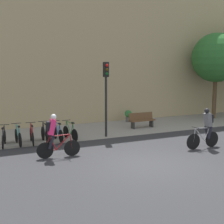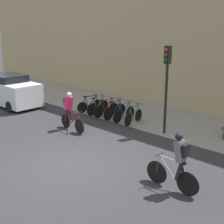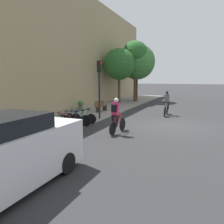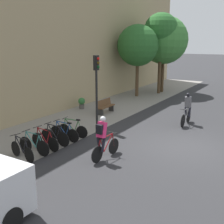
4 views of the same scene
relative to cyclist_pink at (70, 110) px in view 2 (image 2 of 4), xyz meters
name	(u,v)px [view 2 (image 2 of 4)]	position (x,y,z in m)	size (l,w,h in m)	color
ground	(72,164)	(2.96, -2.30, -0.95)	(200.00, 200.00, 0.00)	#2B2B2D
kerb_strip	(177,122)	(2.96, 4.45, -0.94)	(44.00, 4.50, 0.01)	gray
building_facade	(211,12)	(2.96, 7.00, 4.35)	(44.00, 0.60, 10.58)	tan
cyclist_pink	(70,110)	(0.00, 0.00, 0.00)	(1.76, 0.47, 1.77)	black
cyclist_grey	(178,161)	(6.57, -1.35, 0.00)	(1.78, 0.46, 1.80)	black
parked_bike_0	(90,105)	(-1.63, 2.74, -0.56)	(0.48, 1.60, 0.95)	black
parked_bike_1	(98,107)	(-1.00, 2.74, -0.55)	(0.46, 1.64, 0.97)	black
parked_bike_2	(106,109)	(-0.37, 2.74, -0.55)	(0.46, 1.68, 0.95)	black
parked_bike_3	(115,111)	(0.26, 2.74, -0.54)	(0.46, 1.64, 0.98)	black
parked_bike_4	(124,113)	(0.89, 2.74, -0.55)	(0.46, 1.66, 0.96)	black
parked_bike_5	(133,116)	(1.52, 2.74, -0.56)	(0.46, 1.58, 0.94)	black
traffic_light_pole	(167,74)	(3.43, 2.60, 1.72)	(0.26, 0.30, 3.86)	black
parked_car	(10,91)	(-6.12, 0.41, -0.05)	(4.30, 1.84, 1.85)	silver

